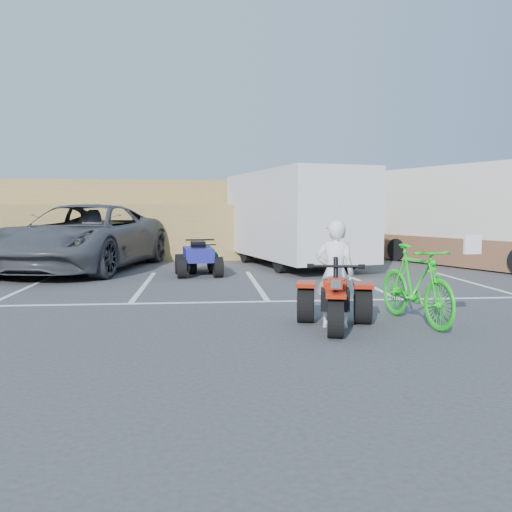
{
  "coord_description": "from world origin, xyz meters",
  "views": [
    {
      "loc": [
        -1.25,
        -8.2,
        1.85
      ],
      "look_at": [
        -0.33,
        1.45,
        1.0
      ],
      "focal_mm": 38.0,
      "sensor_mm": 36.0,
      "label": 1
    }
  ],
  "objects": [
    {
      "name": "rv_motorhome",
      "position": [
        7.26,
        9.15,
        1.38
      ],
      "size": [
        5.57,
        9.0,
        3.18
      ],
      "rotation": [
        0.0,
        0.0,
        0.41
      ],
      "color": "silver",
      "rests_on": "ground"
    },
    {
      "name": "cargo_trailer",
      "position": [
        1.62,
        8.97,
        1.63
      ],
      "size": [
        4.03,
        6.88,
        3.01
      ],
      "rotation": [
        0.0,
        0.0,
        0.24
      ],
      "color": "silver",
      "rests_on": "ground"
    },
    {
      "name": "green_dirt_bike",
      "position": [
        2.13,
        0.14,
        0.64
      ],
      "size": [
        0.95,
        2.19,
        1.27
      ],
      "primitive_type": "imported",
      "rotation": [
        0.0,
        0.0,
        0.17
      ],
      "color": "#14BF19",
      "rests_on": "ground"
    },
    {
      "name": "grey_pickup",
      "position": [
        -4.86,
        8.53,
        1.0
      ],
      "size": [
        4.75,
        7.7,
        1.99
      ],
      "primitive_type": "imported",
      "rotation": [
        0.0,
        0.0,
        -0.21
      ],
      "color": "#414348",
      "rests_on": "ground"
    },
    {
      "name": "quad_atv_green",
      "position": [
        -1.32,
        7.67,
        0.0
      ],
      "size": [
        1.23,
        1.48,
        0.85
      ],
      "primitive_type": null,
      "rotation": [
        0.0,
        0.0,
        0.23
      ],
      "color": "#166228",
      "rests_on": "ground"
    },
    {
      "name": "red_trike_atv",
      "position": [
        0.73,
        -0.16,
        0.0
      ],
      "size": [
        1.54,
        1.85,
        1.06
      ],
      "primitive_type": null,
      "rotation": [
        0.0,
        0.0,
        -0.22
      ],
      "color": "#A01C09",
      "rests_on": "ground"
    },
    {
      "name": "rider",
      "position": [
        0.76,
        -0.01,
        0.84
      ],
      "size": [
        0.68,
        0.53,
        1.68
      ],
      "primitive_type": "imported",
      "rotation": [
        0.0,
        0.0,
        2.92
      ],
      "color": "white",
      "rests_on": "ground"
    },
    {
      "name": "ground",
      "position": [
        0.0,
        0.0,
        0.0
      ],
      "size": [
        100.0,
        100.0,
        0.0
      ],
      "primitive_type": "plane",
      "color": "#39393C",
      "rests_on": "ground"
    },
    {
      "name": "parking_stripes",
      "position": [
        0.87,
        4.07,
        0.0
      ],
      "size": [
        28.0,
        5.16,
        0.01
      ],
      "color": "white",
      "rests_on": "ground"
    },
    {
      "name": "quad_atv_blue",
      "position": [
        -1.42,
        6.79,
        0.0
      ],
      "size": [
        1.37,
        1.73,
        1.06
      ],
      "primitive_type": null,
      "rotation": [
        0.0,
        0.0,
        0.1
      ],
      "color": "navy",
      "rests_on": "ground"
    },
    {
      "name": "grass_embankment",
      "position": [
        0.0,
        15.48,
        1.42
      ],
      "size": [
        40.0,
        8.5,
        3.1
      ],
      "color": "olive",
      "rests_on": "ground"
    }
  ]
}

